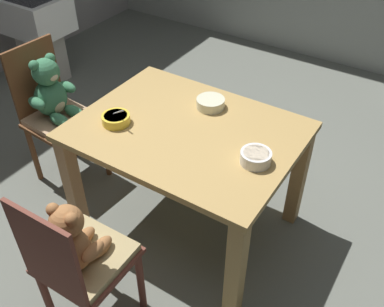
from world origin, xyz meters
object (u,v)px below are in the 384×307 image
dining_table (187,148)px  porridge_bowl_yellow_near_left (116,119)px  teddy_chair_near_front (77,253)px  sink_basin (37,27)px  teddy_chair_near_left (54,103)px  porridge_bowl_white_near_right (256,157)px  porridge_bowl_cream_far_center (210,103)px

dining_table → porridge_bowl_yellow_near_left: size_ratio=7.33×
teddy_chair_near_front → sink_basin: size_ratio=1.17×
teddy_chair_near_left → porridge_bowl_yellow_near_left: 0.63m
porridge_bowl_white_near_right → sink_basin: (-2.46, 0.84, -0.24)m
porridge_bowl_yellow_near_left → porridge_bowl_cream_far_center: porridge_bowl_yellow_near_left is taller
porridge_bowl_white_near_right → porridge_bowl_cream_far_center: 0.50m
teddy_chair_near_left → sink_basin: (-1.12, 0.84, -0.07)m
teddy_chair_near_front → sink_basin: teddy_chair_near_front is taller
sink_basin → teddy_chair_near_left: bearing=-37.0°
porridge_bowl_white_near_right → sink_basin: bearing=161.2°
sink_basin → porridge_bowl_white_near_right: bearing=-18.8°
dining_table → porridge_bowl_white_near_right: porridge_bowl_white_near_right is taller
teddy_chair_near_left → porridge_bowl_yellow_near_left: teddy_chair_near_left is taller
dining_table → sink_basin: 2.20m
porridge_bowl_cream_far_center → teddy_chair_near_front: bearing=-91.6°
teddy_chair_near_front → porridge_bowl_white_near_right: 0.89m
teddy_chair_near_front → porridge_bowl_yellow_near_left: teddy_chair_near_front is taller
porridge_bowl_yellow_near_left → porridge_bowl_cream_far_center: bearing=49.9°
teddy_chair_near_front → porridge_bowl_cream_far_center: size_ratio=5.77×
porridge_bowl_white_near_right → teddy_chair_near_left: bearing=-179.7°
teddy_chair_near_left → porridge_bowl_white_near_right: (1.34, 0.01, 0.17)m
dining_table → porridge_bowl_white_near_right: (0.41, -0.05, 0.16)m
dining_table → teddy_chair_near_front: 0.79m
porridge_bowl_yellow_near_left → sink_basin: (-1.72, 0.94, -0.24)m
teddy_chair_near_front → porridge_bowl_white_near_right: size_ratio=6.12×
sink_basin → porridge_bowl_yellow_near_left: bearing=-28.7°
dining_table → porridge_bowl_cream_far_center: 0.28m
porridge_bowl_white_near_right → dining_table: bearing=173.1°
teddy_chair_near_left → porridge_bowl_yellow_near_left: (0.60, -0.10, 0.17)m
dining_table → teddy_chair_near_left: (-0.93, -0.06, -0.01)m
porridge_bowl_yellow_near_left → sink_basin: size_ratio=0.20×
teddy_chair_near_front → porridge_bowl_white_near_right: bearing=-31.9°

